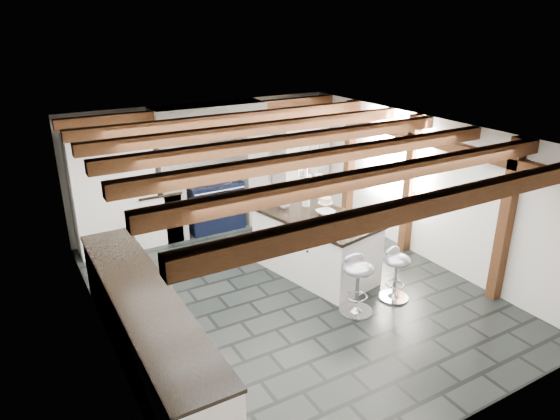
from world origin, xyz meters
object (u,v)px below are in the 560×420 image
kitchen_island (315,243)px  bar_stool_far (357,277)px  bar_stool_near (396,268)px  range_cooker (214,204)px

kitchen_island → bar_stool_far: kitchen_island is taller
bar_stool_near → bar_stool_far: bearing=178.1°
range_cooker → kitchen_island: 2.47m
kitchen_island → bar_stool_near: kitchen_island is taller
bar_stool_far → bar_stool_near: bearing=11.9°
range_cooker → bar_stool_near: (1.18, -3.59, 0.01)m
kitchen_island → bar_stool_near: size_ratio=2.76×
kitchen_island → bar_stool_near: bearing=-77.9°
range_cooker → bar_stool_near: range_cooker is taller
range_cooker → bar_stool_near: 3.78m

